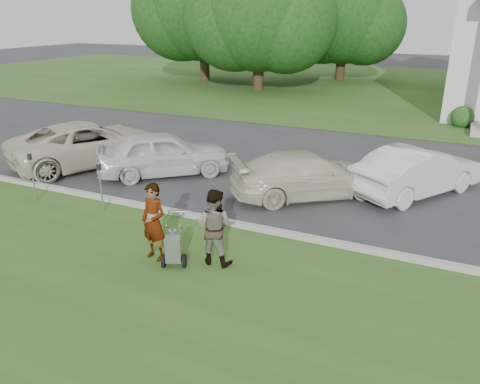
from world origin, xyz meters
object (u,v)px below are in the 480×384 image
Objects in this scene: tree_back at (344,20)px; person_right at (214,227)px; parking_meter_far at (32,171)px; car_a at (90,143)px; car_d at (417,171)px; car_c at (307,175)px; tree_left at (259,15)px; person_left at (154,223)px; striping_cart at (174,250)px; car_b at (164,153)px; tree_far at (203,7)px; parking_meter_near at (100,181)px.

person_right is (4.73, -31.33, -3.86)m from tree_back.
car_a is at bearing 105.08° from parking_meter_far.
car_a is 11.33m from car_d.
car_a reaches higher than car_c.
tree_left is 25.22m from person_left.
car_b reaches higher than striping_cart.
tree_far is 8.26× the size of parking_meter_near.
parking_meter_far reaches higher than striping_cart.
parking_meter_near is 2.38m from parking_meter_far.
tree_left reaches higher than car_d.
tree_back reaches higher than car_a.
parking_meter_far is 11.54m from car_d.
car_b is at bearing -76.98° from tree_left.
parking_meter_near is (10.49, -25.04, -4.80)m from tree_far.
tree_left reaches higher than person_right.
tree_back reaches higher than striping_cart.
tree_back is 2.16× the size of car_b.
person_left is (7.43, -23.73, -4.21)m from tree_left.
car_d is (7.87, 5.11, -0.15)m from parking_meter_near.
tree_left is 22.73m from parking_meter_far.
person_left is 0.40× the size of car_b.
car_a reaches higher than car_b.
tree_back is 6.82× the size of parking_meter_near.
person_left reaches higher than parking_meter_far.
tree_far is 11.22m from tree_back.
person_left reaches higher than car_c.
striping_cart is 0.25× the size of car_b.
tree_left is 6.73m from tree_far.
tree_left is 0.91× the size of tree_far.
parking_meter_near is at bearing 160.21° from person_left.
parking_meter_far is at bearing 140.21° from striping_cart.
striping_cart is at bearing -3.38° from person_left.
striping_cart is 0.25× the size of car_d.
person_right is 0.39× the size of car_d.
striping_cart is at bearing 169.80° from car_a.
person_right is (1.30, 0.40, -0.03)m from person_left.
car_d is (12.36, -16.93, -4.38)m from tree_left.
tree_back is at bearing -84.26° from person_right.
car_d is (3.63, 6.40, -0.13)m from person_right.
tree_far reaches higher than tree_left.
person_right is 4.43m from parking_meter_near.
car_a is (-6.25, 5.00, -0.11)m from person_left.
car_d is (8.36, -24.93, -3.99)m from tree_back.
car_a reaches higher than parking_meter_near.
tree_far reaches higher than person_right.
tree_far is 30.76m from striping_cart.
parking_meter_near is 9.38m from car_d.
person_right is 1.23× the size of parking_meter_near.
person_left is at bearing -63.33° from tree_far.
person_right is 6.46m from car_b.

